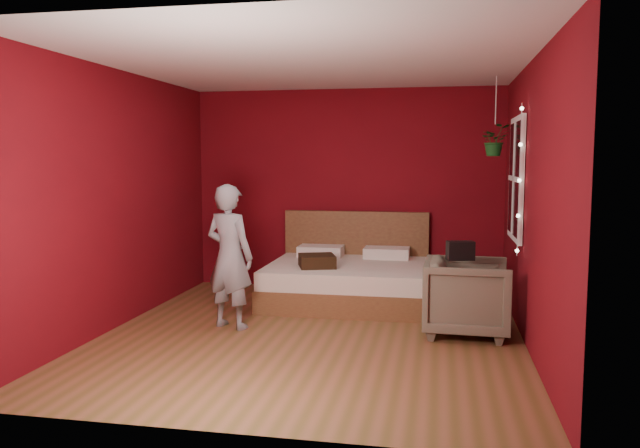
# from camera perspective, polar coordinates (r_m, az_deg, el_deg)

# --- Properties ---
(floor) EXTENTS (4.50, 4.50, 0.00)m
(floor) POSITION_cam_1_polar(r_m,az_deg,el_deg) (6.16, -0.76, -10.07)
(floor) COLOR brown
(floor) RESTS_ON ground
(room_walls) EXTENTS (4.04, 4.54, 2.62)m
(room_walls) POSITION_cam_1_polar(r_m,az_deg,el_deg) (5.92, -0.78, 5.74)
(room_walls) COLOR #650A12
(room_walls) RESTS_ON ground
(window) EXTENTS (0.05, 0.97, 1.27)m
(window) POSITION_cam_1_polar(r_m,az_deg,el_deg) (6.75, 17.46, 3.98)
(window) COLOR white
(window) RESTS_ON room_walls
(fairy_lights) EXTENTS (0.04, 0.04, 1.45)m
(fairy_lights) POSITION_cam_1_polar(r_m,az_deg,el_deg) (6.22, 17.77, 3.82)
(fairy_lights) COLOR silver
(fairy_lights) RESTS_ON room_walls
(bed) EXTENTS (1.87, 1.59, 1.03)m
(bed) POSITION_cam_1_polar(r_m,az_deg,el_deg) (7.51, 2.60, -5.05)
(bed) COLOR brown
(bed) RESTS_ON ground
(person) EXTENTS (0.61, 0.50, 1.46)m
(person) POSITION_cam_1_polar(r_m,az_deg,el_deg) (6.33, -8.27, -2.96)
(person) COLOR slate
(person) RESTS_ON ground
(armchair) EXTENTS (0.84, 0.82, 0.74)m
(armchair) POSITION_cam_1_polar(r_m,az_deg,el_deg) (6.25, 13.28, -6.49)
(armchair) COLOR #6A6654
(armchair) RESTS_ON ground
(handbag) EXTENTS (0.28, 0.19, 0.18)m
(handbag) POSITION_cam_1_polar(r_m,az_deg,el_deg) (6.10, 12.72, -2.38)
(handbag) COLOR black
(handbag) RESTS_ON armchair
(throw_pillow) EXTENTS (0.50, 0.50, 0.14)m
(throw_pillow) POSITION_cam_1_polar(r_m,az_deg,el_deg) (7.16, -0.28, -3.40)
(throw_pillow) COLOR black
(throw_pillow) RESTS_ON bed
(hanging_plant) EXTENTS (0.37, 0.34, 0.87)m
(hanging_plant) POSITION_cam_1_polar(r_m,az_deg,el_deg) (7.16, 15.69, 7.39)
(hanging_plant) COLOR silver
(hanging_plant) RESTS_ON room_walls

